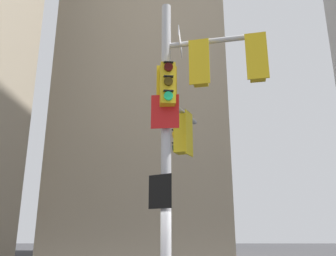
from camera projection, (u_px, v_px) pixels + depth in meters
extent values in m
cube|color=tan|center=(145.00, 98.00, 36.97)|extent=(14.89, 14.89, 31.21)
cylinder|color=#B2B2B5|center=(166.00, 152.00, 7.88)|extent=(0.23, 0.23, 7.63)
cylinder|color=#B2B2B5|center=(214.00, 41.00, 8.39)|extent=(2.34, 0.62, 0.13)
cylinder|color=#B2B2B5|center=(182.00, 112.00, 9.10)|extent=(0.91, 1.86, 0.13)
cube|color=gold|center=(199.00, 61.00, 8.12)|extent=(0.48, 0.13, 1.14)
cube|color=gold|center=(200.00, 65.00, 8.29)|extent=(0.40, 0.40, 1.00)
cylinder|color=#360605|center=(201.00, 56.00, 8.58)|extent=(0.21, 0.10, 0.20)
cube|color=black|center=(201.00, 51.00, 8.62)|extent=(0.23, 0.12, 0.02)
cylinder|color=#3C2C06|center=(201.00, 69.00, 8.48)|extent=(0.21, 0.10, 0.20)
cube|color=black|center=(201.00, 64.00, 8.52)|extent=(0.23, 0.12, 0.02)
cylinder|color=#19C672|center=(202.00, 82.00, 8.38)|extent=(0.21, 0.10, 0.20)
cube|color=black|center=(202.00, 77.00, 8.42)|extent=(0.23, 0.12, 0.02)
cube|color=gold|center=(257.00, 55.00, 7.85)|extent=(0.48, 0.13, 1.14)
cube|color=gold|center=(257.00, 59.00, 8.02)|extent=(0.40, 0.40, 1.00)
cylinder|color=#360605|center=(255.00, 50.00, 8.31)|extent=(0.21, 0.10, 0.20)
cube|color=black|center=(255.00, 46.00, 8.35)|extent=(0.23, 0.12, 0.02)
cylinder|color=#3C2C06|center=(256.00, 63.00, 8.21)|extent=(0.21, 0.10, 0.20)
cube|color=black|center=(256.00, 59.00, 8.25)|extent=(0.23, 0.12, 0.02)
cylinder|color=#19C672|center=(257.00, 77.00, 8.11)|extent=(0.21, 0.10, 0.20)
cube|color=black|center=(257.00, 72.00, 8.15)|extent=(0.23, 0.12, 0.02)
cube|color=yellow|center=(189.00, 133.00, 8.86)|extent=(0.22, 0.45, 1.14)
cube|color=yellow|center=(182.00, 134.00, 8.93)|extent=(0.45, 0.45, 1.00)
cylinder|color=#360605|center=(175.00, 122.00, 9.11)|extent=(0.14, 0.21, 0.20)
cube|color=black|center=(175.00, 118.00, 9.15)|extent=(0.15, 0.23, 0.02)
cylinder|color=yellow|center=(175.00, 135.00, 9.01)|extent=(0.14, 0.21, 0.20)
cube|color=black|center=(175.00, 130.00, 9.05)|extent=(0.15, 0.23, 0.02)
cylinder|color=#06311C|center=(175.00, 148.00, 8.91)|extent=(0.14, 0.21, 0.20)
cube|color=black|center=(175.00, 144.00, 8.95)|extent=(0.15, 0.23, 0.02)
cube|color=gold|center=(167.00, 88.00, 8.18)|extent=(0.48, 0.08, 1.14)
cube|color=gold|center=(168.00, 85.00, 8.00)|extent=(0.38, 0.38, 1.00)
cylinder|color=#360605|center=(168.00, 67.00, 7.91)|extent=(0.21, 0.08, 0.20)
cube|color=black|center=(168.00, 62.00, 7.94)|extent=(0.23, 0.10, 0.02)
cylinder|color=#3C2C06|center=(168.00, 81.00, 7.81)|extent=(0.21, 0.08, 0.20)
cube|color=black|center=(168.00, 76.00, 7.84)|extent=(0.23, 0.10, 0.02)
cylinder|color=#19C672|center=(168.00, 96.00, 7.71)|extent=(0.21, 0.08, 0.20)
cube|color=black|center=(168.00, 91.00, 7.74)|extent=(0.23, 0.10, 0.02)
cube|color=white|center=(180.00, 43.00, 8.62)|extent=(0.13, 1.14, 0.28)
cube|color=#19479E|center=(180.00, 43.00, 8.62)|extent=(0.12, 1.10, 0.24)
cube|color=red|center=(165.00, 111.00, 7.92)|extent=(0.64, 0.08, 0.80)
cube|color=white|center=(165.00, 111.00, 7.92)|extent=(0.60, 0.07, 0.76)
cube|color=black|center=(160.00, 191.00, 7.45)|extent=(0.50, 0.36, 0.72)
cube|color=white|center=(160.00, 191.00, 7.45)|extent=(0.46, 0.33, 0.68)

